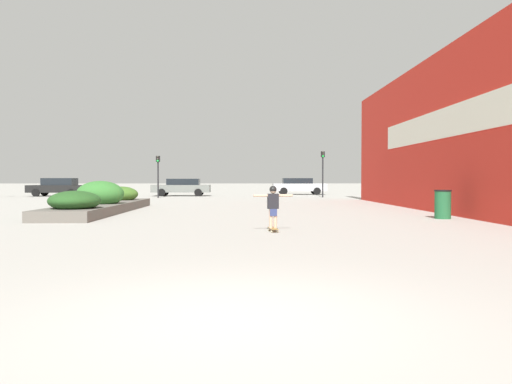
% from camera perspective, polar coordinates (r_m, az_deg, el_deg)
% --- Properties ---
extents(ground_plane, '(300.00, 300.00, 0.00)m').
position_cam_1_polar(ground_plane, '(5.28, -2.03, -14.11)').
color(ground_plane, '#A3A099').
extents(building_wall_right, '(0.67, 32.32, 6.71)m').
position_cam_1_polar(building_wall_right, '(19.69, 23.87, 7.02)').
color(building_wall_right, red).
rests_on(building_wall_right, ground_plane).
extents(planter_box, '(2.06, 10.75, 1.34)m').
position_cam_1_polar(planter_box, '(22.02, -17.35, -1.10)').
color(planter_box, '#605B54').
rests_on(planter_box, ground_plane).
extents(skateboard, '(0.27, 0.73, 0.09)m').
position_cam_1_polar(skateboard, '(13.49, 1.96, -4.24)').
color(skateboard, olive).
rests_on(skateboard, ground_plane).
extents(skateboarder, '(1.07, 0.20, 1.14)m').
position_cam_1_polar(skateboarder, '(13.44, 1.96, -1.21)').
color(skateboarder, tan).
rests_on(skateboarder, skateboard).
extents(trash_bin, '(0.59, 0.59, 1.03)m').
position_cam_1_polar(trash_bin, '(18.99, 20.56, -1.32)').
color(trash_bin, '#1E5B33').
rests_on(trash_bin, ground_plane).
extents(car_leftmost, '(4.79, 1.97, 1.43)m').
position_cam_1_polar(car_leftmost, '(41.88, -8.47, 0.59)').
color(car_leftmost, slate).
rests_on(car_leftmost, ground_plane).
extents(car_center_left, '(4.77, 1.89, 1.49)m').
position_cam_1_polar(car_center_left, '(45.13, 4.91, 0.71)').
color(car_center_left, '#BCBCC1').
rests_on(car_center_left, ground_plane).
extents(car_center_right, '(4.54, 1.99, 1.49)m').
position_cam_1_polar(car_center_right, '(44.03, -21.67, 0.56)').
color(car_center_right, black).
rests_on(car_center_right, ground_plane).
extents(traffic_light_left, '(0.28, 0.30, 3.14)m').
position_cam_1_polar(traffic_light_left, '(37.97, -11.14, 2.60)').
color(traffic_light_left, black).
rests_on(traffic_light_left, ground_plane).
extents(traffic_light_right, '(0.28, 0.30, 3.54)m').
position_cam_1_polar(traffic_light_right, '(38.69, 7.65, 2.95)').
color(traffic_light_right, black).
rests_on(traffic_light_right, ground_plane).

